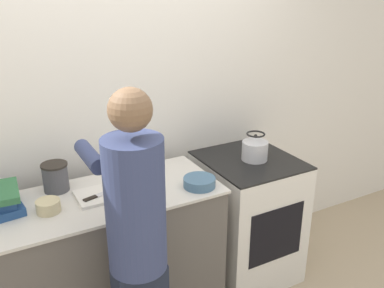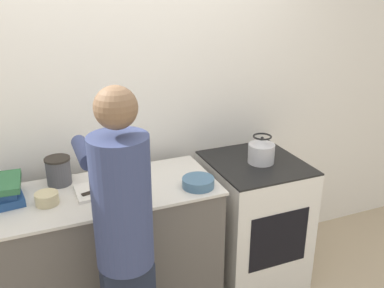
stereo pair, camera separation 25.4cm
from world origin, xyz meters
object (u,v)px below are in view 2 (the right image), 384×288
at_px(oven, 253,220).
at_px(bowl_prep, 47,199).
at_px(person, 124,237).
at_px(knife, 98,190).
at_px(canister_jar, 58,171).
at_px(cutting_board, 100,190).
at_px(kettle, 261,151).

bearing_deg(oven, bowl_prep, -176.69).
distance_m(person, knife, 0.49).
relative_size(knife, canister_jar, 1.24).
height_order(oven, canister_jar, canister_jar).
height_order(cutting_board, bowl_prep, bowl_prep).
distance_m(kettle, bowl_prep, 1.41).
height_order(knife, bowl_prep, bowl_prep).
height_order(person, knife, person).
bearing_deg(kettle, bowl_prep, -177.48).
height_order(cutting_board, kettle, kettle).
bearing_deg(kettle, cutting_board, -178.68).
relative_size(oven, person, 0.55).
bearing_deg(canister_jar, kettle, -7.34).
bearing_deg(bowl_prep, knife, 2.62).
bearing_deg(person, canister_jar, 107.42).
height_order(bowl_prep, canister_jar, canister_jar).
bearing_deg(bowl_prep, kettle, 2.52).
relative_size(knife, bowl_prep, 1.63).
bearing_deg(knife, bowl_prep, 167.76).
distance_m(cutting_board, kettle, 1.11).
bearing_deg(cutting_board, bowl_prep, -173.10).
height_order(knife, kettle, kettle).
distance_m(cutting_board, bowl_prep, 0.30).
bearing_deg(kettle, knife, -177.51).
height_order(knife, canister_jar, canister_jar).
bearing_deg(oven, canister_jar, 173.31).
bearing_deg(kettle, person, -153.91).
xyz_separation_m(cutting_board, bowl_prep, (-0.30, -0.04, 0.02)).
xyz_separation_m(knife, kettle, (1.13, 0.05, 0.05)).
bearing_deg(canister_jar, cutting_board, -43.14).
distance_m(oven, kettle, 0.55).
xyz_separation_m(person, cutting_board, (-0.01, 0.51, 0.02)).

